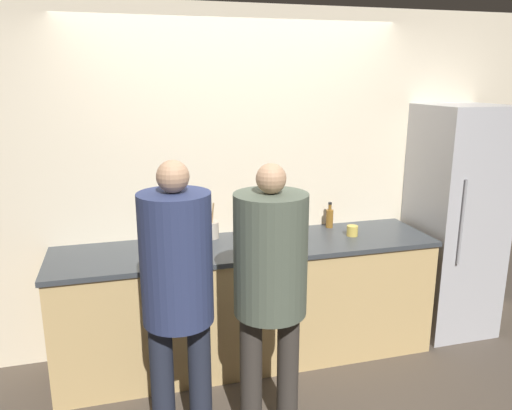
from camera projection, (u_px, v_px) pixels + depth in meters
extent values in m
plane|color=#4C4238|center=(262.00, 383.00, 3.51)|extent=(14.00, 14.00, 0.00)
cube|color=beige|center=(236.00, 182.00, 3.86)|extent=(5.20, 0.06, 2.60)
cube|color=tan|center=(248.00, 303.00, 3.76)|extent=(2.76, 0.68, 0.87)
cube|color=#383D42|center=(247.00, 246.00, 3.65)|extent=(2.79, 0.71, 0.03)
cube|color=#B7B7BC|center=(454.00, 221.00, 4.10)|extent=(0.61, 0.63, 1.88)
cylinder|color=#99999E|center=(462.00, 223.00, 3.72)|extent=(0.02, 0.02, 0.66)
cylinder|color=#232838|center=(163.00, 388.00, 2.78)|extent=(0.13, 0.13, 0.81)
cylinder|color=#232838|center=(200.00, 382.00, 2.83)|extent=(0.13, 0.13, 0.81)
cylinder|color=navy|center=(176.00, 259.00, 2.62)|extent=(0.38, 0.38, 0.71)
sphere|color=tan|center=(173.00, 177.00, 2.51)|extent=(0.17, 0.17, 0.17)
cylinder|color=#38332D|center=(251.00, 376.00, 2.91)|extent=(0.13, 0.13, 0.79)
cylinder|color=#38332D|center=(288.00, 370.00, 2.97)|extent=(0.13, 0.13, 0.79)
cylinder|color=#515B4C|center=(270.00, 255.00, 2.75)|extent=(0.41, 0.41, 0.69)
sphere|color=tan|center=(271.00, 179.00, 2.65)|extent=(0.16, 0.16, 0.16)
cylinder|color=brown|center=(257.00, 235.00, 3.70)|extent=(0.27, 0.27, 0.09)
ellipsoid|color=yellow|center=(261.00, 226.00, 3.69)|extent=(0.15, 0.12, 0.04)
cylinder|color=#ADA393|center=(211.00, 230.00, 3.75)|extent=(0.11, 0.11, 0.13)
cylinder|color=#99754C|center=(209.00, 217.00, 3.73)|extent=(0.01, 0.05, 0.22)
cylinder|color=#99754C|center=(212.00, 217.00, 3.74)|extent=(0.03, 0.04, 0.22)
cylinder|color=#99754C|center=(211.00, 218.00, 3.72)|extent=(0.05, 0.01, 0.22)
cylinder|color=brown|center=(330.00, 219.00, 4.02)|extent=(0.06, 0.06, 0.15)
cylinder|color=brown|center=(330.00, 207.00, 4.00)|extent=(0.03, 0.03, 0.05)
cylinder|color=black|center=(330.00, 203.00, 3.99)|extent=(0.03, 0.03, 0.02)
cylinder|color=gold|center=(352.00, 231.00, 3.82)|extent=(0.08, 0.08, 0.08)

